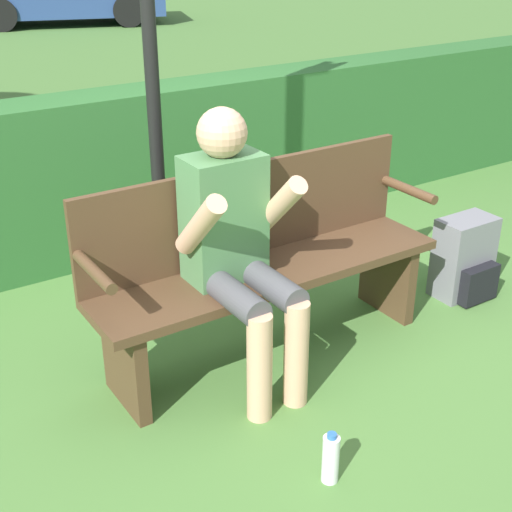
{
  "coord_description": "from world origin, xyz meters",
  "views": [
    {
      "loc": [
        -1.72,
        -2.5,
        1.99
      ],
      "look_at": [
        -0.15,
        -0.1,
        0.62
      ],
      "focal_mm": 50.0,
      "sensor_mm": 36.0,
      "label": 1
    }
  ],
  "objects_px": {
    "backpack": "(465,259)",
    "water_bottle": "(331,458)",
    "park_bench": "(263,259)",
    "signpost": "(148,9)",
    "person_seated": "(237,239)"
  },
  "relations": [
    {
      "from": "backpack",
      "to": "water_bottle",
      "type": "height_order",
      "value": "backpack"
    },
    {
      "from": "park_bench",
      "to": "signpost",
      "type": "xyz_separation_m",
      "value": [
        -0.25,
        0.6,
        1.11
      ]
    },
    {
      "from": "water_bottle",
      "to": "signpost",
      "type": "height_order",
      "value": "signpost"
    },
    {
      "from": "park_bench",
      "to": "water_bottle",
      "type": "bearing_deg",
      "value": -108.39
    },
    {
      "from": "person_seated",
      "to": "signpost",
      "type": "height_order",
      "value": "signpost"
    },
    {
      "from": "backpack",
      "to": "water_bottle",
      "type": "distance_m",
      "value": 1.77
    },
    {
      "from": "water_bottle",
      "to": "backpack",
      "type": "bearing_deg",
      "value": 26.11
    },
    {
      "from": "backpack",
      "to": "water_bottle",
      "type": "bearing_deg",
      "value": -153.89
    },
    {
      "from": "signpost",
      "to": "park_bench",
      "type": "bearing_deg",
      "value": -67.65
    },
    {
      "from": "park_bench",
      "to": "signpost",
      "type": "height_order",
      "value": "signpost"
    },
    {
      "from": "person_seated",
      "to": "water_bottle",
      "type": "distance_m",
      "value": 1.01
    },
    {
      "from": "signpost",
      "to": "backpack",
      "type": "bearing_deg",
      "value": -26.65
    },
    {
      "from": "person_seated",
      "to": "backpack",
      "type": "height_order",
      "value": "person_seated"
    },
    {
      "from": "backpack",
      "to": "signpost",
      "type": "relative_size",
      "value": 0.17
    },
    {
      "from": "water_bottle",
      "to": "signpost",
      "type": "bearing_deg",
      "value": 87.48
    }
  ]
}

